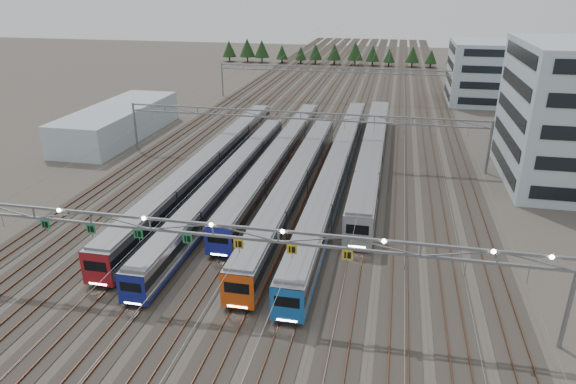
% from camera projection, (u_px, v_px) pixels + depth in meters
% --- Properties ---
extents(ground, '(400.00, 400.00, 0.00)m').
position_uv_depth(ground, '(217.00, 304.00, 45.29)').
color(ground, '#47423A').
rests_on(ground, ground).
extents(track_bed, '(54.00, 260.00, 5.42)m').
position_uv_depth(track_bed, '(342.00, 83.00, 135.22)').
color(track_bed, '#2D2823').
rests_on(track_bed, ground).
extents(train_a, '(3.00, 60.08, 3.91)m').
position_uv_depth(train_a, '(210.00, 164.00, 73.37)').
color(train_a, black).
rests_on(train_a, ground).
extents(train_b, '(2.64, 53.30, 3.43)m').
position_uv_depth(train_b, '(228.00, 181.00, 67.68)').
color(train_b, black).
rests_on(train_b, ground).
extents(train_c, '(2.92, 55.65, 3.81)m').
position_uv_depth(train_c, '(279.00, 157.00, 76.43)').
color(train_c, black).
rests_on(train_c, ground).
extents(train_d, '(2.99, 52.32, 3.90)m').
position_uv_depth(train_d, '(296.00, 182.00, 66.61)').
color(train_d, black).
rests_on(train_d, ground).
extents(train_e, '(2.88, 68.61, 3.75)m').
position_uv_depth(train_e, '(337.00, 167.00, 72.26)').
color(train_e, black).
rests_on(train_e, ground).
extents(train_f, '(3.19, 54.90, 4.16)m').
position_uv_depth(train_f, '(372.00, 153.00, 77.51)').
color(train_f, black).
rests_on(train_f, ground).
extents(gantry_near, '(56.36, 0.61, 8.08)m').
position_uv_depth(gantry_near, '(212.00, 233.00, 42.49)').
color(gantry_near, gray).
rests_on(gantry_near, ground).
extents(gantry_mid, '(56.36, 0.36, 8.00)m').
position_uv_depth(gantry_mid, '(301.00, 121.00, 79.06)').
color(gantry_mid, gray).
rests_on(gantry_mid, ground).
extents(gantry_far, '(56.36, 0.36, 8.00)m').
position_uv_depth(gantry_far, '(336.00, 74.00, 119.79)').
color(gantry_far, gray).
rests_on(gantry_far, ground).
extents(depot_bldg_mid, '(14.00, 16.00, 13.28)m').
position_uv_depth(depot_bldg_mid, '(564.00, 105.00, 88.33)').
color(depot_bldg_mid, '#ADC3CE').
rests_on(depot_bldg_mid, ground).
extents(depot_bldg_north, '(22.00, 18.00, 13.83)m').
position_uv_depth(depot_bldg_north, '(499.00, 73.00, 118.22)').
color(depot_bldg_north, '#ADC3CE').
rests_on(depot_bldg_north, ground).
extents(west_shed, '(10.00, 30.00, 5.47)m').
position_uv_depth(west_shed, '(118.00, 122.00, 93.20)').
color(west_shed, '#ADC3CE').
rests_on(west_shed, ground).
extents(treeline, '(93.80, 5.60, 7.02)m').
position_uv_depth(treeline, '(354.00, 52.00, 172.52)').
color(treeline, '#332114').
rests_on(treeline, ground).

